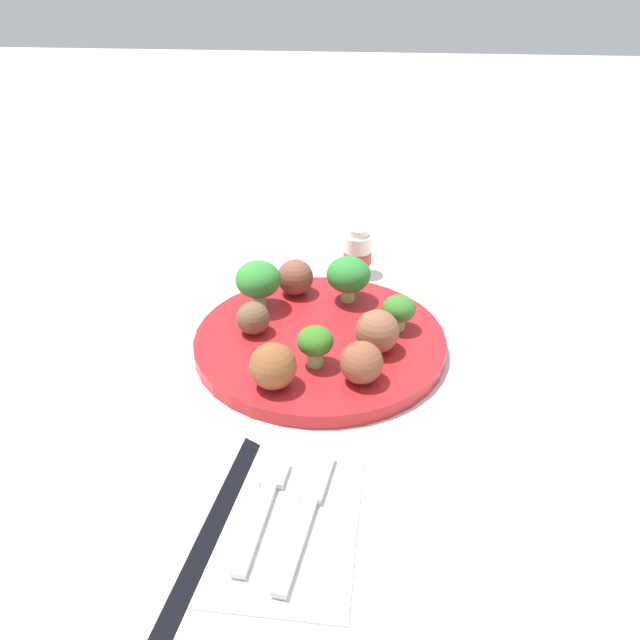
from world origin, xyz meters
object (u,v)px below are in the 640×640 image
object	(u,v)px
yogurt_bottle	(357,254)
meatball_mid_left	(273,366)
meatball_near_rim	(254,317)
meatball_mid_right	(377,331)
broccoli_floret_far_rim	(258,280)
napkin	(282,519)
plate	(320,341)
fork	(262,505)
broccoli_floret_front_right	(348,275)
broccoli_floret_back_right	(399,310)
meatball_front_left	(295,277)
knife	(307,510)
meatball_front_right	(362,363)
broccoli_floret_front_left	(315,343)

from	to	relation	value
yogurt_bottle	meatball_mid_left	bearing A→B (deg)	165.52
meatball_near_rim	meatball_mid_right	size ratio (longest dim) A/B	0.79
broccoli_floret_far_rim	meatball_mid_left	xyz separation A→B (m)	(-0.15, -0.04, -0.01)
meatball_mid_right	napkin	size ratio (longest dim) A/B	0.28
plate	meatball_mid_left	bearing A→B (deg)	158.43
meatball_mid_right	yogurt_bottle	bearing A→B (deg)	7.70
yogurt_bottle	meatball_near_rim	bearing A→B (deg)	149.15
plate	yogurt_bottle	size ratio (longest dim) A/B	4.24
broccoli_floret_far_rim	fork	world-z (taller)	broccoli_floret_far_rim
fork	broccoli_floret_front_right	bearing A→B (deg)	-9.25
broccoli_floret_front_right	fork	size ratio (longest dim) A/B	0.46
broccoli_floret_back_right	meatball_mid_right	bearing A→B (deg)	152.26
plate	broccoli_floret_far_rim	bearing A→B (deg)	54.59
broccoli_floret_far_rim	meatball_front_left	bearing A→B (deg)	-44.78
broccoli_floret_far_rim	broccoli_floret_front_right	size ratio (longest dim) A/B	1.06
meatball_mid_left	knife	size ratio (longest dim) A/B	0.32
knife	meatball_front_left	bearing A→B (deg)	8.25
meatball_near_rim	broccoli_floret_back_right	bearing A→B (deg)	-83.34
meatball_front_right	broccoli_floret_far_rim	bearing A→B (deg)	42.97
broccoli_floret_back_right	knife	xyz separation A→B (m)	(-0.27, 0.08, -0.03)
broccoli_floret_front_left	knife	size ratio (longest dim) A/B	0.31
knife	fork	bearing A→B (deg)	86.84
broccoli_floret_front_right	fork	distance (m)	0.33
broccoli_floret_front_left	fork	size ratio (longest dim) A/B	0.37
meatball_mid_right	broccoli_floret_far_rim	bearing A→B (deg)	60.79
napkin	broccoli_floret_front_left	bearing A→B (deg)	-2.61
broccoli_floret_back_right	meatball_mid_right	xyz separation A→B (m)	(-0.04, 0.02, -0.00)
meatball_mid_left	napkin	xyz separation A→B (m)	(-0.16, -0.03, -0.04)
plate	meatball_mid_left	size ratio (longest dim) A/B	5.96
broccoli_floret_far_rim	meatball_front_right	bearing A→B (deg)	-137.03
broccoli_floret_back_right	napkin	distance (m)	0.29
plate	broccoli_floret_back_right	size ratio (longest dim) A/B	6.81
broccoli_floret_front_right	napkin	size ratio (longest dim) A/B	0.33
meatball_front_left	meatball_near_rim	bearing A→B (deg)	158.54
broccoli_floret_front_left	meatball_mid_right	size ratio (longest dim) A/B	0.95
yogurt_bottle	knife	bearing A→B (deg)	176.77
broccoli_floret_back_right	yogurt_bottle	world-z (taller)	yogurt_bottle
broccoli_floret_far_rim	meatball_front_right	xyz separation A→B (m)	(-0.13, -0.13, -0.02)
plate	meatball_front_left	size ratio (longest dim) A/B	6.30
meatball_front_left	meatball_near_rim	distance (m)	0.10
meatball_mid_right	fork	size ratio (longest dim) A/B	0.39
meatball_front_left	broccoli_floret_front_right	bearing A→B (deg)	-100.30
plate	napkin	distance (m)	0.25
napkin	meatball_front_left	bearing A→B (deg)	4.97
meatball_mid_right	meatball_front_left	bearing A→B (deg)	40.88
broccoli_floret_front_right	fork	xyz separation A→B (m)	(-0.32, 0.05, -0.04)
broccoli_floret_far_rim	napkin	world-z (taller)	broccoli_floret_far_rim
meatball_mid_right	broccoli_floret_front_right	bearing A→B (deg)	18.82
broccoli_floret_back_right	meatball_near_rim	distance (m)	0.16
broccoli_floret_front_left	meatball_mid_left	bearing A→B (deg)	135.76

